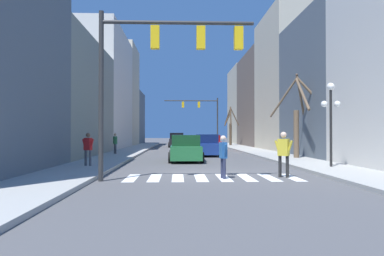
{
  "coord_description": "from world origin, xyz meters",
  "views": [
    {
      "loc": [
        -1.33,
        -15.79,
        1.75
      ],
      "look_at": [
        0.03,
        21.37,
        2.27
      ],
      "focal_mm": 35.0,
      "sensor_mm": 36.0,
      "label": 1
    }
  ],
  "objects_px": {
    "car_at_intersection": "(207,146)",
    "pedestrian_on_left_sidewalk": "(223,153)",
    "pedestrian_on_right_sidewalk": "(88,146)",
    "street_tree_left_near": "(299,117)",
    "car_parked_right_mid": "(186,149)",
    "car_parked_left_far": "(177,141)",
    "traffic_signal_near": "(158,56)",
    "traffic_signal_far": "(202,111)",
    "street_lamp_right_corner": "(331,107)",
    "car_driving_away_lane": "(211,143)",
    "pedestrian_near_right_corner": "(284,150)",
    "pedestrian_crossing_street": "(115,142)",
    "street_tree_right_near": "(230,127)"
  },
  "relations": [
    {
      "from": "street_lamp_right_corner",
      "to": "car_at_intersection",
      "type": "xyz_separation_m",
      "value": [
        -5.09,
        11.41,
        -2.23
      ]
    },
    {
      "from": "pedestrian_crossing_street",
      "to": "pedestrian_near_right_corner",
      "type": "height_order",
      "value": "pedestrian_near_right_corner"
    },
    {
      "from": "car_parked_left_far",
      "to": "pedestrian_on_left_sidewalk",
      "type": "xyz_separation_m",
      "value": [
        1.93,
        -32.71,
        0.15
      ]
    },
    {
      "from": "street_lamp_right_corner",
      "to": "pedestrian_near_right_corner",
      "type": "relative_size",
      "value": 2.23
    },
    {
      "from": "car_driving_away_lane",
      "to": "pedestrian_near_right_corner",
      "type": "xyz_separation_m",
      "value": [
        0.91,
        -22.3,
        0.33
      ]
    },
    {
      "from": "traffic_signal_far",
      "to": "car_at_intersection",
      "type": "relative_size",
      "value": 1.55
    },
    {
      "from": "street_tree_right_near",
      "to": "car_driving_away_lane",
      "type": "bearing_deg",
      "value": -106.17
    },
    {
      "from": "traffic_signal_far",
      "to": "street_tree_left_near",
      "type": "relative_size",
      "value": 1.36
    },
    {
      "from": "traffic_signal_far",
      "to": "pedestrian_on_left_sidewalk",
      "type": "height_order",
      "value": "traffic_signal_far"
    },
    {
      "from": "car_at_intersection",
      "to": "pedestrian_on_left_sidewalk",
      "type": "xyz_separation_m",
      "value": [
        -0.49,
        -14.73,
        0.21
      ]
    },
    {
      "from": "car_driving_away_lane",
      "to": "pedestrian_on_right_sidewalk",
      "type": "relative_size",
      "value": 2.66
    },
    {
      "from": "car_parked_right_mid",
      "to": "street_tree_left_near",
      "type": "xyz_separation_m",
      "value": [
        7.42,
        0.84,
        2.06
      ]
    },
    {
      "from": "traffic_signal_near",
      "to": "pedestrian_crossing_street",
      "type": "xyz_separation_m",
      "value": [
        -4.18,
        15.69,
        -3.48
      ]
    },
    {
      "from": "pedestrian_on_right_sidewalk",
      "to": "street_lamp_right_corner",
      "type": "bearing_deg",
      "value": -159.84
    },
    {
      "from": "pedestrian_near_right_corner",
      "to": "pedestrian_crossing_street",
      "type": "bearing_deg",
      "value": 160.91
    },
    {
      "from": "street_lamp_right_corner",
      "to": "car_driving_away_lane",
      "type": "xyz_separation_m",
      "value": [
        -4.06,
        19.3,
        -2.27
      ]
    },
    {
      "from": "car_at_intersection",
      "to": "pedestrian_near_right_corner",
      "type": "bearing_deg",
      "value": -172.32
    },
    {
      "from": "car_parked_right_mid",
      "to": "pedestrian_on_left_sidewalk",
      "type": "distance_m",
      "value": 9.06
    },
    {
      "from": "pedestrian_on_right_sidewalk",
      "to": "street_tree_left_near",
      "type": "distance_m",
      "value": 13.63
    },
    {
      "from": "car_parked_left_far",
      "to": "pedestrian_crossing_street",
      "type": "xyz_separation_m",
      "value": [
        -4.73,
        -17.63,
        0.27
      ]
    },
    {
      "from": "pedestrian_on_left_sidewalk",
      "to": "street_tree_right_near",
      "type": "bearing_deg",
      "value": -18.88
    },
    {
      "from": "traffic_signal_near",
      "to": "traffic_signal_far",
      "type": "height_order",
      "value": "traffic_signal_far"
    },
    {
      "from": "street_lamp_right_corner",
      "to": "pedestrian_on_right_sidewalk",
      "type": "height_order",
      "value": "street_lamp_right_corner"
    },
    {
      "from": "street_lamp_right_corner",
      "to": "street_tree_right_near",
      "type": "distance_m",
      "value": 32.14
    },
    {
      "from": "car_parked_right_mid",
      "to": "traffic_signal_near",
      "type": "bearing_deg",
      "value": -7.2
    },
    {
      "from": "street_tree_left_near",
      "to": "traffic_signal_near",
      "type": "bearing_deg",
      "value": -129.65
    },
    {
      "from": "traffic_signal_near",
      "to": "car_driving_away_lane",
      "type": "relative_size",
      "value": 1.45
    },
    {
      "from": "street_lamp_right_corner",
      "to": "street_tree_left_near",
      "type": "height_order",
      "value": "street_tree_left_near"
    },
    {
      "from": "pedestrian_on_left_sidewalk",
      "to": "street_tree_left_near",
      "type": "xyz_separation_m",
      "value": [
        6.15,
        9.81,
        1.84
      ]
    },
    {
      "from": "car_driving_away_lane",
      "to": "street_tree_left_near",
      "type": "relative_size",
      "value": 0.78
    },
    {
      "from": "pedestrian_on_left_sidewalk",
      "to": "street_tree_right_near",
      "type": "relative_size",
      "value": 0.32
    },
    {
      "from": "car_parked_left_far",
      "to": "pedestrian_on_right_sidewalk",
      "type": "height_order",
      "value": "car_parked_left_far"
    },
    {
      "from": "car_driving_away_lane",
      "to": "pedestrian_on_right_sidewalk",
      "type": "distance_m",
      "value": 19.95
    },
    {
      "from": "car_parked_left_far",
      "to": "pedestrian_near_right_corner",
      "type": "relative_size",
      "value": 2.35
    },
    {
      "from": "pedestrian_on_left_sidewalk",
      "to": "pedestrian_near_right_corner",
      "type": "relative_size",
      "value": 0.92
    },
    {
      "from": "pedestrian_on_left_sidewalk",
      "to": "street_tree_right_near",
      "type": "height_order",
      "value": "street_tree_right_near"
    },
    {
      "from": "car_parked_right_mid",
      "to": "pedestrian_near_right_corner",
      "type": "bearing_deg",
      "value": 23.2
    },
    {
      "from": "pedestrian_on_left_sidewalk",
      "to": "street_tree_right_near",
      "type": "xyz_separation_m",
      "value": [
        5.25,
        35.45,
        1.6
      ]
    },
    {
      "from": "traffic_signal_far",
      "to": "pedestrian_on_right_sidewalk",
      "type": "xyz_separation_m",
      "value": [
        -7.77,
        -33.56,
        -3.78
      ]
    },
    {
      "from": "pedestrian_on_left_sidewalk",
      "to": "pedestrian_near_right_corner",
      "type": "distance_m",
      "value": 2.46
    },
    {
      "from": "pedestrian_on_left_sidewalk",
      "to": "street_lamp_right_corner",
      "type": "bearing_deg",
      "value": -69.72
    },
    {
      "from": "car_parked_left_far",
      "to": "pedestrian_on_right_sidewalk",
      "type": "bearing_deg",
      "value": -8.44
    },
    {
      "from": "traffic_signal_near",
      "to": "pedestrian_on_right_sidewalk",
      "type": "height_order",
      "value": "traffic_signal_near"
    },
    {
      "from": "traffic_signal_far",
      "to": "car_parked_right_mid",
      "type": "relative_size",
      "value": 1.6
    },
    {
      "from": "pedestrian_crossing_street",
      "to": "street_tree_left_near",
      "type": "relative_size",
      "value": 0.29
    },
    {
      "from": "pedestrian_near_right_corner",
      "to": "street_tree_left_near",
      "type": "height_order",
      "value": "street_tree_left_near"
    },
    {
      "from": "traffic_signal_far",
      "to": "car_driving_away_lane",
      "type": "bearing_deg",
      "value": -90.31
    },
    {
      "from": "traffic_signal_far",
      "to": "car_parked_left_far",
      "type": "bearing_deg",
      "value": -124.94
    },
    {
      "from": "car_parked_left_far",
      "to": "pedestrian_on_right_sidewalk",
      "type": "relative_size",
      "value": 2.62
    },
    {
      "from": "car_parked_right_mid",
      "to": "car_driving_away_lane",
      "type": "bearing_deg",
      "value": 168.44
    }
  ]
}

